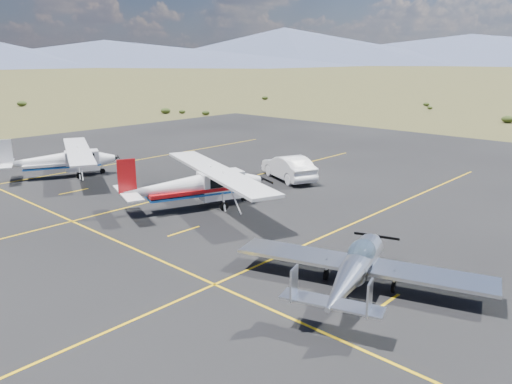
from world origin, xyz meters
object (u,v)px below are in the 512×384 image
aircraft_low_wing (357,266)px  sedan (288,167)px  aircraft_cessna (197,184)px  aircraft_plain (62,159)px

aircraft_low_wing → sedan: 17.30m
aircraft_low_wing → aircraft_cessna: (2.92, 12.25, 0.41)m
aircraft_cessna → aircraft_plain: aircraft_cessna is taller
aircraft_plain → sedan: aircraft_plain is taller
aircraft_cessna → aircraft_plain: 12.87m
aircraft_plain → sedan: bearing=-25.0°
sedan → aircraft_plain: bearing=-27.0°
aircraft_low_wing → aircraft_cessna: bearing=58.5°
aircraft_low_wing → sedan: size_ratio=1.85×
aircraft_cessna → sedan: size_ratio=2.38×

